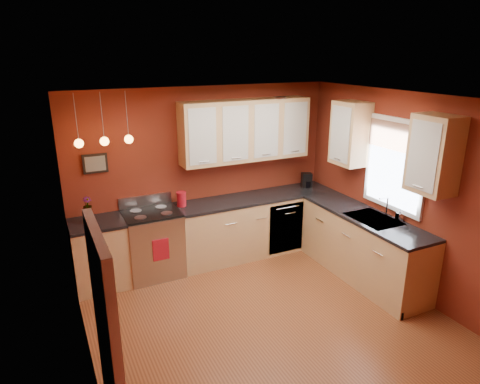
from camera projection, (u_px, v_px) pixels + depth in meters
name	position (u px, v px, depth m)	size (l,w,h in m)	color
floor	(273.00, 325.00, 5.03)	(4.20, 4.20, 0.00)	brown
ceiling	(279.00, 101.00, 4.22)	(4.00, 4.20, 0.02)	silver
wall_back	(205.00, 175.00, 6.42)	(4.00, 0.02, 2.60)	maroon
wall_front	(436.00, 331.00, 2.83)	(4.00, 0.02, 2.60)	maroon
wall_left	(81.00, 260.00, 3.80)	(0.02, 4.20, 2.60)	maroon
wall_right	(411.00, 196.00, 5.45)	(0.02, 4.20, 2.60)	maroon
base_cabinets_back_left	(100.00, 255.00, 5.75)	(0.70, 0.60, 0.90)	tan
base_cabinets_back_right	(256.00, 226.00, 6.73)	(2.54, 0.60, 0.90)	tan
base_cabinets_right	(363.00, 247.00, 5.98)	(0.60, 2.10, 0.90)	tan
counter_back_left	(96.00, 223.00, 5.60)	(0.70, 0.62, 0.04)	black
counter_back_right	(257.00, 197.00, 6.58)	(2.54, 0.62, 0.04)	black
counter_right	(366.00, 216.00, 5.83)	(0.62, 2.10, 0.04)	black
gas_range	(153.00, 243.00, 6.04)	(0.76, 0.64, 1.11)	#B2B2B7
dishwasher_front	(286.00, 228.00, 6.64)	(0.60, 0.02, 0.80)	#B2B2B7
sink	(373.00, 220.00, 5.71)	(0.50, 0.70, 0.33)	gray
window	(395.00, 162.00, 5.58)	(0.06, 1.02, 1.22)	white
door_left_wall	(112.00, 370.00, 2.87)	(0.12, 0.82, 2.05)	white
upper_cabinets_back	(246.00, 130.00, 6.31)	(2.00, 0.35, 0.90)	tan
upper_cabinets_right	(387.00, 143.00, 5.45)	(0.35, 1.95, 0.90)	tan
wall_picture	(95.00, 164.00, 5.65)	(0.32, 0.03, 0.26)	black
pendant_lights	(104.00, 141.00, 5.30)	(0.71, 0.11, 0.66)	gray
red_canister	(181.00, 199.00, 6.13)	(0.14, 0.14, 0.21)	#AB121F
red_vase	(89.00, 217.00, 5.55)	(0.10, 0.10, 0.16)	#AB121F
flowers	(87.00, 205.00, 5.50)	(0.12, 0.12, 0.21)	#AB121F
coffee_maker	(307.00, 181.00, 6.99)	(0.20, 0.20, 0.23)	black
soap_pump	(400.00, 215.00, 5.59)	(0.08, 0.08, 0.17)	silver
dish_towel	(161.00, 250.00, 5.75)	(0.22, 0.02, 0.30)	#AB121F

